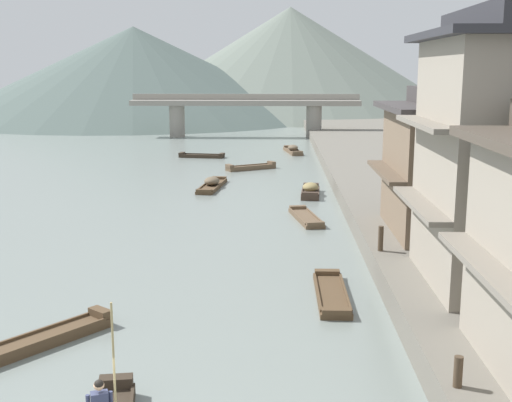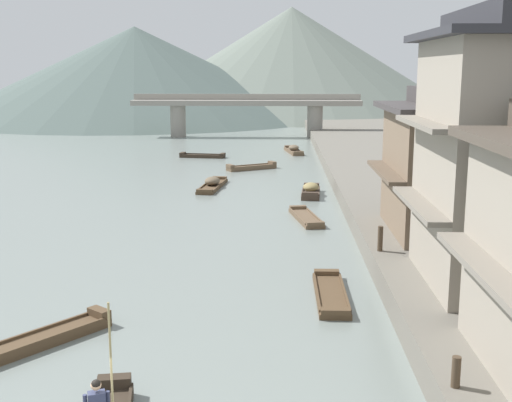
# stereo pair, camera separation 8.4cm
# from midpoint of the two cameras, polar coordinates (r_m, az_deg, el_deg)

# --- Properties ---
(riverbank_right) EXTENTS (18.00, 110.00, 0.93)m
(riverbank_right) POSITION_cam_midpoint_polar(r_m,az_deg,el_deg) (43.27, 18.93, 0.92)
(riverbank_right) COLOR #6B665B
(riverbank_right) RESTS_ON ground
(boat_moored_nearest) EXTENTS (3.99, 2.92, 0.53)m
(boat_moored_nearest) POSITION_cam_midpoint_polar(r_m,az_deg,el_deg) (52.43, -0.34, 2.94)
(boat_moored_nearest) COLOR brown
(boat_moored_nearest) RESTS_ON ground
(boat_moored_second) EXTENTS (1.05, 4.46, 0.35)m
(boat_moored_second) POSITION_cam_midpoint_polar(r_m,az_deg,el_deg) (23.34, 6.58, -8.00)
(boat_moored_second) COLOR brown
(boat_moored_second) RESTS_ON ground
(boat_moored_third) EXTENTS (1.35, 3.68, 0.82)m
(boat_moored_third) POSITION_cam_midpoint_polar(r_m,az_deg,el_deg) (41.66, 4.83, 0.90)
(boat_moored_third) COLOR #423328
(boat_moored_third) RESTS_ON ground
(boat_moored_far) EXTENTS (3.52, 4.17, 0.51)m
(boat_moored_far) POSITION_cam_midpoint_polar(r_m,az_deg,el_deg) (20.28, -18.26, -11.41)
(boat_moored_far) COLOR brown
(boat_moored_far) RESTS_ON ground
(boat_midriver_drifting) EXTENTS (4.19, 1.68, 0.42)m
(boat_midriver_drifting) POSITION_cam_midpoint_polar(r_m,az_deg,el_deg) (59.90, -4.61, 3.91)
(boat_midriver_drifting) COLOR #33281E
(boat_midriver_drifting) RESTS_ON ground
(boat_midriver_upstream) EXTENTS (1.80, 4.45, 0.35)m
(boat_midriver_upstream) POSITION_cam_midpoint_polar(r_m,az_deg,el_deg) (34.91, 4.42, -1.45)
(boat_midriver_upstream) COLOR brown
(boat_midriver_upstream) RESTS_ON ground
(boat_upstream_distant) EXTENTS (1.66, 5.50, 0.74)m
(boat_upstream_distant) POSITION_cam_midpoint_polar(r_m,az_deg,el_deg) (44.35, -3.74, 1.47)
(boat_upstream_distant) COLOR brown
(boat_upstream_distant) RESTS_ON ground
(boat_crossing_west) EXTENTS (1.85, 5.16, 0.76)m
(boat_crossing_west) POSITION_cam_midpoint_polar(r_m,az_deg,el_deg) (63.20, 3.32, 4.42)
(boat_crossing_west) COLOR brown
(boat_crossing_west) RESTS_ON ground
(house_waterfront_second) EXTENTS (5.24, 6.69, 8.74)m
(house_waterfront_second) POSITION_cam_midpoint_polar(r_m,az_deg,el_deg) (22.26, 20.22, 3.99)
(house_waterfront_second) COLOR gray
(house_waterfront_second) RESTS_ON riverbank_right
(house_waterfront_tall) EXTENTS (6.59, 7.14, 6.14)m
(house_waterfront_tall) POSITION_cam_midpoint_polar(r_m,az_deg,el_deg) (29.18, 17.16, 3.17)
(house_waterfront_tall) COLOR #75604C
(house_waterfront_tall) RESTS_ON riverbank_right
(mooring_post_dock_near) EXTENTS (0.20, 0.20, 0.71)m
(mooring_post_dock_near) POSITION_cam_midpoint_polar(r_m,az_deg,el_deg) (15.57, 17.07, -13.96)
(mooring_post_dock_near) COLOR #473828
(mooring_post_dock_near) RESTS_ON riverbank_right
(mooring_post_dock_mid) EXTENTS (0.20, 0.20, 0.98)m
(mooring_post_dock_mid) POSITION_cam_midpoint_polar(r_m,az_deg,el_deg) (25.82, 10.79, -3.22)
(mooring_post_dock_mid) COLOR #473828
(mooring_post_dock_mid) RESTS_ON riverbank_right
(stone_bridge) EXTENTS (26.84, 2.40, 4.99)m
(stone_bridge) POSITION_cam_midpoint_polar(r_m,az_deg,el_deg) (77.90, -0.82, 7.98)
(stone_bridge) COLOR gray
(stone_bridge) RESTS_ON ground
(hill_far_west) EXTENTS (62.47, 62.47, 18.82)m
(hill_far_west) POSITION_cam_midpoint_polar(r_m,az_deg,el_deg) (122.04, 3.09, 12.04)
(hill_far_west) COLOR slate
(hill_far_west) RESTS_ON ground
(hill_far_centre) EXTENTS (62.51, 62.51, 14.71)m
(hill_far_centre) POSITION_cam_midpoint_polar(r_m,az_deg,el_deg) (112.05, -10.34, 10.89)
(hill_far_centre) COLOR #4C5B56
(hill_far_centre) RESTS_ON ground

